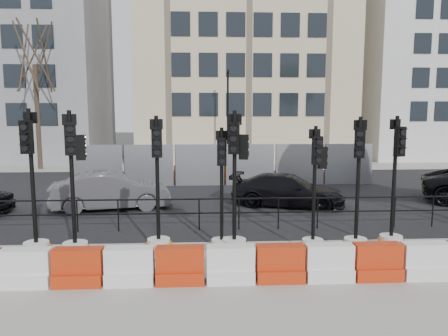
{
  "coord_description": "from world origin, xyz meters",
  "views": [
    {
      "loc": [
        -1.12,
        -11.6,
        3.63
      ],
      "look_at": [
        -0.36,
        3.0,
        1.67
      ],
      "focal_mm": 35.0,
      "sensor_mm": 36.0,
      "label": 1
    }
  ],
  "objects": [
    {
      "name": "kerb_railing",
      "position": [
        0.0,
        1.2,
        0.69
      ],
      "size": [
        18.0,
        0.04,
        1.0
      ],
      "color": "black",
      "rests_on": "ground"
    },
    {
      "name": "ground",
      "position": [
        0.0,
        0.0,
        0.0
      ],
      "size": [
        120.0,
        120.0,
        0.0
      ],
      "primitive_type": "plane",
      "color": "#51514C",
      "rests_on": "ground"
    },
    {
      "name": "car_b",
      "position": [
        -4.4,
        4.18,
        0.7
      ],
      "size": [
        3.17,
        4.82,
        1.39
      ],
      "primitive_type": "imported",
      "rotation": [
        0.0,
        0.0,
        1.78
      ],
      "color": "#4B4C50",
      "rests_on": "ground"
    },
    {
      "name": "tree_bare_far",
      "position": [
        -11.0,
        15.5,
        6.65
      ],
      "size": [
        2.0,
        2.0,
        9.0
      ],
      "color": "#473828",
      "rests_on": "ground"
    },
    {
      "name": "sidewalk_near",
      "position": [
        0.0,
        -3.0,
        0.01
      ],
      "size": [
        40.0,
        6.0,
        0.02
      ],
      "primitive_type": "cube",
      "color": "gray",
      "rests_on": "ground"
    },
    {
      "name": "heras_fencing",
      "position": [
        -0.49,
        9.71,
        0.71
      ],
      "size": [
        14.33,
        1.72,
        2.0
      ],
      "color": "gray",
      "rests_on": "ground"
    },
    {
      "name": "barrier_row",
      "position": [
        0.0,
        -2.8,
        0.37
      ],
      "size": [
        16.75,
        0.5,
        0.8
      ],
      "color": "red",
      "rests_on": "ground"
    },
    {
      "name": "traffic_signal_c",
      "position": [
        -2.2,
        -0.96,
        0.72
      ],
      "size": [
        0.69,
        0.69,
        3.49
      ],
      "rotation": [
        0.0,
        0.0,
        0.11
      ],
      "color": "silver",
      "rests_on": "ground"
    },
    {
      "name": "sidewalk_far",
      "position": [
        0.0,
        16.0,
        0.01
      ],
      "size": [
        40.0,
        4.0,
        0.02
      ],
      "primitive_type": "cube",
      "color": "gray",
      "rests_on": "ground"
    },
    {
      "name": "traffic_signal_g",
      "position": [
        2.74,
        -1.17,
        0.72
      ],
      "size": [
        0.68,
        0.68,
        3.46
      ],
      "rotation": [
        0.0,
        0.0,
        -0.34
      ],
      "color": "silver",
      "rests_on": "ground"
    },
    {
      "name": "traffic_signal_b",
      "position": [
        -4.17,
        -1.21,
        0.86
      ],
      "size": [
        0.71,
        0.71,
        3.62
      ],
      "rotation": [
        0.0,
        0.0,
        0.3
      ],
      "color": "silver",
      "rests_on": "ground"
    },
    {
      "name": "car_c",
      "position": [
        2.12,
        4.41,
        0.62
      ],
      "size": [
        4.16,
        5.23,
        1.23
      ],
      "primitive_type": "imported",
      "rotation": [
        0.0,
        0.0,
        1.27
      ],
      "color": "black",
      "rests_on": "ground"
    },
    {
      "name": "traffic_signal_a",
      "position": [
        -5.14,
        -1.15,
        0.76
      ],
      "size": [
        0.72,
        0.72,
        3.66
      ],
      "rotation": [
        0.0,
        0.0,
        -0.18
      ],
      "color": "silver",
      "rests_on": "ground"
    },
    {
      "name": "traffic_signal_d",
      "position": [
        -0.31,
        -1.13,
        0.86
      ],
      "size": [
        0.71,
        0.71,
        3.61
      ],
      "rotation": [
        0.0,
        0.0,
        -0.2
      ],
      "color": "silver",
      "rests_on": "ground"
    },
    {
      "name": "building_cream",
      "position": [
        2.0,
        21.99,
        9.0
      ],
      "size": [
        15.0,
        10.06,
        18.0
      ],
      "color": "beige",
      "rests_on": "ground"
    },
    {
      "name": "traffic_signal_h",
      "position": [
        3.74,
        -0.99,
        0.72
      ],
      "size": [
        0.69,
        0.69,
        3.48
      ],
      "rotation": [
        0.0,
        0.0,
        0.3
      ],
      "color": "silver",
      "rests_on": "ground"
    },
    {
      "name": "building_white",
      "position": [
        17.0,
        21.99,
        8.0
      ],
      "size": [
        12.0,
        9.06,
        16.0
      ],
      "color": "silver",
      "rests_on": "ground"
    },
    {
      "name": "building_grey",
      "position": [
        -14.0,
        21.99,
        7.0
      ],
      "size": [
        11.0,
        9.06,
        14.0
      ],
      "color": "gray",
      "rests_on": "ground"
    },
    {
      "name": "traffic_signal_f",
      "position": [
        1.68,
        -1.1,
        0.77
      ],
      "size": [
        0.64,
        0.64,
        3.24
      ],
      "rotation": [
        0.0,
        0.0,
        0.17
      ],
      "color": "silver",
      "rests_on": "ground"
    },
    {
      "name": "lamp_post_far",
      "position": [
        0.5,
        14.98,
        3.22
      ],
      "size": [
        0.12,
        0.56,
        6.0
      ],
      "color": "black",
      "rests_on": "ground"
    },
    {
      "name": "road",
      "position": [
        0.0,
        7.0,
        0.01
      ],
      "size": [
        40.0,
        14.0,
        0.03
      ],
      "primitive_type": "cube",
      "color": "black",
      "rests_on": "ground"
    },
    {
      "name": "traffic_signal_e",
      "position": [
        -0.62,
        -0.97,
        0.66
      ],
      "size": [
        0.63,
        0.63,
        3.2
      ],
      "rotation": [
        0.0,
        0.0,
        -0.03
      ],
      "color": "silver",
      "rests_on": "ground"
    }
  ]
}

